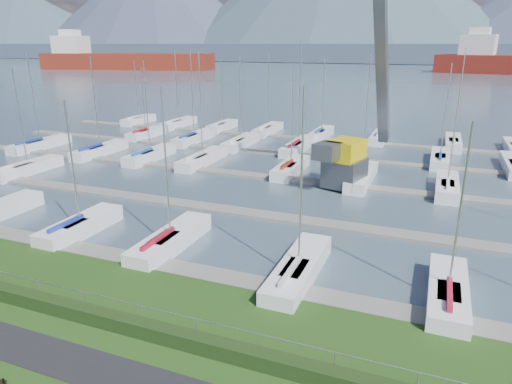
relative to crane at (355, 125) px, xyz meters
The scene contains 9 objects.
path 30.31m from the crane, 97.28° to the right, with size 160.00×2.00×0.04m, color black.
water 233.50m from the crane, 90.93° to the left, with size 800.00×540.00×0.20m, color #455766.
hedge 27.71m from the crane, 97.97° to the right, with size 80.00×0.70×0.70m, color #1E3413.
fence 27.18m from the crane, 98.09° to the right, with size 0.04×0.04×80.00m, color #93969B.
foothill 303.43m from the crane, 90.71° to the left, with size 900.00×80.00×12.00m, color #465467.
docks 6.74m from the crane, behind, with size 90.00×41.60×0.25m.
crane is the anchor object (origin of this frame).
cargo_ship_west 214.91m from the crane, 132.99° to the left, with size 88.49×34.82×21.50m.
sailboat_fleet 6.91m from the crane, 154.31° to the left, with size 75.75×49.58×13.49m.
Camera 1 is at (10.56, -14.62, 12.36)m, focal length 32.00 mm.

